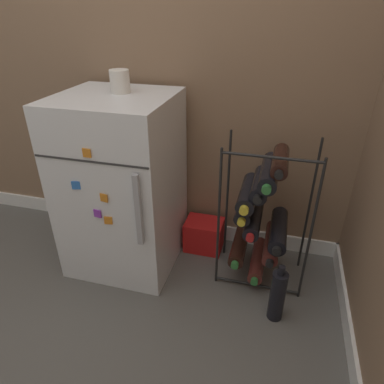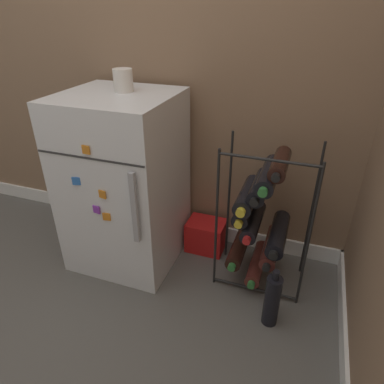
{
  "view_description": "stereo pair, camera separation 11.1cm",
  "coord_description": "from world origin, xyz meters",
  "px_view_note": "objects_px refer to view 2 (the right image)",
  "views": [
    {
      "loc": [
        0.51,
        -1.02,
        1.22
      ],
      "look_at": [
        0.14,
        0.34,
        0.44
      ],
      "focal_mm": 32.0,
      "sensor_mm": 36.0,
      "label": 1
    },
    {
      "loc": [
        0.62,
        -0.99,
        1.22
      ],
      "look_at": [
        0.14,
        0.34,
        0.44
      ],
      "focal_mm": 32.0,
      "sensor_mm": 36.0,
      "label": 2
    }
  ],
  "objects_px": {
    "wine_rack": "(260,216)",
    "loose_bottle_floor": "(272,300)",
    "mini_fridge": "(125,182)",
    "fridge_top_cup": "(123,80)",
    "soda_box": "(206,235)"
  },
  "relations": [
    {
      "from": "wine_rack",
      "to": "loose_bottle_floor",
      "type": "xyz_separation_m",
      "value": [
        0.12,
        -0.26,
        -0.23
      ]
    },
    {
      "from": "mini_fridge",
      "to": "fridge_top_cup",
      "type": "xyz_separation_m",
      "value": [
        0.01,
        0.05,
        0.48
      ]
    },
    {
      "from": "mini_fridge",
      "to": "fridge_top_cup",
      "type": "bearing_deg",
      "value": 74.06
    },
    {
      "from": "mini_fridge",
      "to": "wine_rack",
      "type": "bearing_deg",
      "value": 3.11
    },
    {
      "from": "soda_box",
      "to": "wine_rack",
      "type": "bearing_deg",
      "value": -24.36
    },
    {
      "from": "soda_box",
      "to": "fridge_top_cup",
      "type": "bearing_deg",
      "value": -161.66
    },
    {
      "from": "wine_rack",
      "to": "loose_bottle_floor",
      "type": "relative_size",
      "value": 2.49
    },
    {
      "from": "wine_rack",
      "to": "fridge_top_cup",
      "type": "distance_m",
      "value": 0.87
    },
    {
      "from": "soda_box",
      "to": "fridge_top_cup",
      "type": "height_order",
      "value": "fridge_top_cup"
    },
    {
      "from": "wine_rack",
      "to": "fridge_top_cup",
      "type": "xyz_separation_m",
      "value": [
        -0.66,
        0.01,
        0.56
      ]
    },
    {
      "from": "soda_box",
      "to": "loose_bottle_floor",
      "type": "relative_size",
      "value": 0.71
    },
    {
      "from": "soda_box",
      "to": "loose_bottle_floor",
      "type": "bearing_deg",
      "value": -43.6
    },
    {
      "from": "mini_fridge",
      "to": "loose_bottle_floor",
      "type": "distance_m",
      "value": 0.88
    },
    {
      "from": "fridge_top_cup",
      "to": "loose_bottle_floor",
      "type": "relative_size",
      "value": 0.34
    },
    {
      "from": "fridge_top_cup",
      "to": "mini_fridge",
      "type": "bearing_deg",
      "value": -105.94
    }
  ]
}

